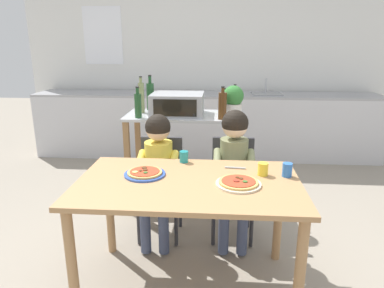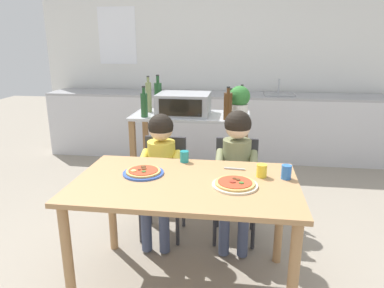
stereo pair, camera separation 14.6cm
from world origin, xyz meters
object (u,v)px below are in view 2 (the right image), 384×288
(bottle_squat_spirits, at_px, (158,95))
(potted_herb_plant, at_px, (239,101))
(child_in_yellow_shirt, at_px, (160,162))
(drinking_cup_teal, at_px, (184,157))
(bottle_tall_green_wine, at_px, (242,102))
(pizza_plate_blue_rimmed, at_px, (143,172))
(drinking_cup_blue, at_px, (286,172))
(kitchen_island_cart, at_px, (191,146))
(dining_chair_right, at_px, (236,182))
(child_in_olive_shirt, at_px, (236,161))
(bottle_slim_sauce, at_px, (228,106))
(drinking_cup_yellow, at_px, (262,171))
(serving_spoon, at_px, (235,169))
(dining_chair_left, at_px, (164,179))
(toaster_oven, at_px, (184,104))
(pizza_plate_cream, at_px, (235,184))
(bottle_clear_vinegar, at_px, (144,104))
(bottle_dark_olive_oil, at_px, (149,97))
(dining_table, at_px, (185,196))
(bottle_brown_beer, at_px, (231,103))

(bottle_squat_spirits, relative_size, potted_herb_plant, 1.22)
(child_in_yellow_shirt, xyz_separation_m, drinking_cup_teal, (0.23, -0.20, 0.12))
(bottle_tall_green_wine, bearing_deg, pizza_plate_blue_rimmed, -116.16)
(potted_herb_plant, xyz_separation_m, drinking_cup_blue, (0.31, -1.05, -0.27))
(kitchen_island_cart, xyz_separation_m, potted_herb_plant, (0.45, -0.05, 0.46))
(dining_chair_right, distance_m, child_in_olive_shirt, 0.25)
(drinking_cup_teal, bearing_deg, bottle_slim_sauce, 68.75)
(bottle_squat_spirits, bearing_deg, bottle_slim_sauce, -28.64)
(drinking_cup_yellow, height_order, serving_spoon, drinking_cup_yellow)
(dining_chair_left, xyz_separation_m, pizza_plate_blue_rimmed, (-0.00, -0.59, 0.29))
(bottle_slim_sauce, height_order, child_in_yellow_shirt, bottle_slim_sauce)
(kitchen_island_cart, relative_size, toaster_oven, 2.29)
(child_in_yellow_shirt, distance_m, serving_spoon, 0.67)
(dining_chair_right, xyz_separation_m, pizza_plate_cream, (0.00, -0.74, 0.29))
(kitchen_island_cart, bearing_deg, drinking_cup_blue, -55.42)
(bottle_slim_sauce, xyz_separation_m, child_in_olive_shirt, (0.09, -0.46, -0.34))
(kitchen_island_cart, height_order, drinking_cup_yellow, kitchen_island_cart)
(bottle_clear_vinegar, xyz_separation_m, pizza_plate_cream, (0.85, -1.09, -0.27))
(bottle_tall_green_wine, height_order, bottle_clear_vinegar, bottle_clear_vinegar)
(serving_spoon, bearing_deg, bottle_dark_olive_oil, 129.25)
(toaster_oven, relative_size, serving_spoon, 3.42)
(bottle_squat_spirits, height_order, dining_table, bottle_squat_spirits)
(toaster_oven, height_order, drinking_cup_blue, toaster_oven)
(dining_chair_right, bearing_deg, drinking_cup_yellow, -73.78)
(dining_chair_left, distance_m, pizza_plate_cream, 0.97)
(dining_chair_right, relative_size, drinking_cup_yellow, 9.84)
(toaster_oven, xyz_separation_m, serving_spoon, (0.50, -0.98, -0.26))
(potted_herb_plant, bearing_deg, dining_table, -104.65)
(dining_chair_left, height_order, pizza_plate_blue_rimmed, dining_chair_left)
(dining_chair_left, bearing_deg, drinking_cup_yellow, -35.14)
(bottle_squat_spirits, xyz_separation_m, pizza_plate_cream, (0.81, -1.47, -0.29))
(drinking_cup_yellow, bearing_deg, bottle_brown_beer, 101.46)
(bottle_dark_olive_oil, relative_size, child_in_olive_shirt, 0.33)
(bottle_brown_beer, height_order, pizza_plate_cream, bottle_brown_beer)
(dining_table, height_order, dining_chair_left, dining_chair_left)
(bottle_slim_sauce, height_order, pizza_plate_cream, bottle_slim_sauce)
(bottle_brown_beer, relative_size, dining_table, 0.17)
(bottle_clear_vinegar, distance_m, child_in_olive_shirt, 1.03)
(bottle_tall_green_wine, height_order, child_in_olive_shirt, bottle_tall_green_wine)
(kitchen_island_cart, xyz_separation_m, drinking_cup_yellow, (0.61, -1.09, 0.19))
(bottle_slim_sauce, bearing_deg, serving_spoon, -83.84)
(child_in_yellow_shirt, height_order, drinking_cup_teal, child_in_yellow_shirt)
(bottle_squat_spirits, relative_size, child_in_olive_shirt, 0.32)
(bottle_slim_sauce, height_order, dining_chair_left, bottle_slim_sauce)
(bottle_slim_sauce, distance_m, dining_table, 1.14)
(bottle_tall_green_wine, height_order, dining_chair_left, bottle_tall_green_wine)
(dining_chair_right, height_order, drinking_cup_teal, drinking_cup_teal)
(bottle_clear_vinegar, height_order, child_in_olive_shirt, bottle_clear_vinegar)
(potted_herb_plant, height_order, dining_table, potted_herb_plant)
(drinking_cup_yellow, bearing_deg, bottle_squat_spirits, 126.71)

